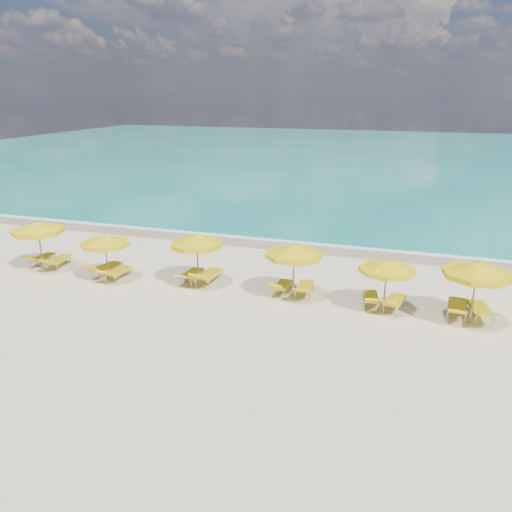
% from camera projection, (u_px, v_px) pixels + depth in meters
% --- Properties ---
extents(ground_plane, '(120.00, 120.00, 0.00)m').
position_uv_depth(ground_plane, '(245.00, 294.00, 20.60)').
color(ground_plane, beige).
extents(ocean, '(120.00, 80.00, 0.30)m').
position_uv_depth(ocean, '(366.00, 155.00, 63.95)').
color(ocean, '#167C70').
rests_on(ocean, ground).
extents(wet_sand_band, '(120.00, 2.60, 0.01)m').
position_uv_depth(wet_sand_band, '(289.00, 244.00, 27.28)').
color(wet_sand_band, tan).
rests_on(wet_sand_band, ground).
extents(foam_line, '(120.00, 1.20, 0.03)m').
position_uv_depth(foam_line, '(292.00, 240.00, 28.01)').
color(foam_line, white).
rests_on(foam_line, ground).
extents(whitecap_near, '(14.00, 0.36, 0.05)m').
position_uv_depth(whitecap_near, '(243.00, 201.00, 37.69)').
color(whitecap_near, white).
rests_on(whitecap_near, ground).
extents(whitecap_far, '(18.00, 0.30, 0.05)m').
position_uv_depth(whitecap_far, '(436.00, 195.00, 39.96)').
color(whitecap_far, white).
rests_on(whitecap_far, ground).
extents(umbrella_1, '(2.65, 2.65, 2.38)m').
position_uv_depth(umbrella_1, '(38.00, 228.00, 22.80)').
color(umbrella_1, '#9E814F').
rests_on(umbrella_1, ground).
extents(umbrella_2, '(2.73, 2.73, 2.14)m').
position_uv_depth(umbrella_2, '(105.00, 241.00, 21.57)').
color(umbrella_2, '#9E814F').
rests_on(umbrella_2, ground).
extents(umbrella_3, '(2.39, 2.39, 2.33)m').
position_uv_depth(umbrella_3, '(197.00, 241.00, 21.00)').
color(umbrella_3, '#9E814F').
rests_on(umbrella_3, ground).
extents(umbrella_4, '(2.99, 2.99, 2.33)m').
position_uv_depth(umbrella_4, '(294.00, 251.00, 19.64)').
color(umbrella_4, '#9E814F').
rests_on(umbrella_4, ground).
extents(umbrella_5, '(2.30, 2.30, 2.13)m').
position_uv_depth(umbrella_5, '(387.00, 266.00, 18.48)').
color(umbrella_5, '#9E814F').
rests_on(umbrella_5, ground).
extents(umbrella_6, '(2.88, 2.88, 2.42)m').
position_uv_depth(umbrella_6, '(477.00, 270.00, 17.40)').
color(umbrella_6, '#9E814F').
rests_on(umbrella_6, ground).
extents(lounger_1_left, '(0.70, 1.75, 0.78)m').
position_uv_depth(lounger_1_left, '(42.00, 260.00, 24.06)').
color(lounger_1_left, '#A5A8AD').
rests_on(lounger_1_left, ground).
extents(lounger_1_right, '(0.87, 1.94, 0.78)m').
position_uv_depth(lounger_1_right, '(58.00, 263.00, 23.63)').
color(lounger_1_right, '#A5A8AD').
rests_on(lounger_1_right, ground).
extents(lounger_2_left, '(0.94, 2.01, 0.94)m').
position_uv_depth(lounger_2_left, '(106.00, 271.00, 22.58)').
color(lounger_2_left, '#A5A8AD').
rests_on(lounger_2_left, ground).
extents(lounger_2_right, '(0.70, 1.85, 0.77)m').
position_uv_depth(lounger_2_right, '(118.00, 274.00, 22.20)').
color(lounger_2_right, '#A5A8AD').
rests_on(lounger_2_right, ground).
extents(lounger_3_left, '(0.69, 1.86, 0.70)m').
position_uv_depth(lounger_3_left, '(192.00, 277.00, 21.93)').
color(lounger_3_left, '#A5A8AD').
rests_on(lounger_3_left, ground).
extents(lounger_3_right, '(0.83, 2.07, 0.86)m').
position_uv_depth(lounger_3_right, '(209.00, 278.00, 21.69)').
color(lounger_3_right, '#A5A8AD').
rests_on(lounger_3_right, ground).
extents(lounger_4_left, '(0.65, 1.67, 0.76)m').
position_uv_depth(lounger_4_left, '(282.00, 289.00, 20.67)').
color(lounger_4_left, '#A5A8AD').
rests_on(lounger_4_left, ground).
extents(lounger_4_right, '(0.68, 1.88, 0.73)m').
position_uv_depth(lounger_4_right, '(304.00, 290.00, 20.46)').
color(lounger_4_right, '#A5A8AD').
rests_on(lounger_4_right, ground).
extents(lounger_5_left, '(0.82, 1.79, 0.74)m').
position_uv_depth(lounger_5_left, '(370.00, 301.00, 19.48)').
color(lounger_5_left, '#A5A8AD').
rests_on(lounger_5_left, ground).
extents(lounger_5_right, '(0.90, 1.84, 0.79)m').
position_uv_depth(lounger_5_right, '(394.00, 304.00, 19.11)').
color(lounger_5_right, '#A5A8AD').
rests_on(lounger_5_right, ground).
extents(lounger_6_left, '(0.79, 2.08, 0.78)m').
position_uv_depth(lounger_6_left, '(457.00, 310.00, 18.55)').
color(lounger_6_left, '#A5A8AD').
rests_on(lounger_6_left, ground).
extents(lounger_6_right, '(0.93, 2.08, 0.72)m').
position_uv_depth(lounger_6_right, '(480.00, 313.00, 18.33)').
color(lounger_6_right, '#A5A8AD').
rests_on(lounger_6_right, ground).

